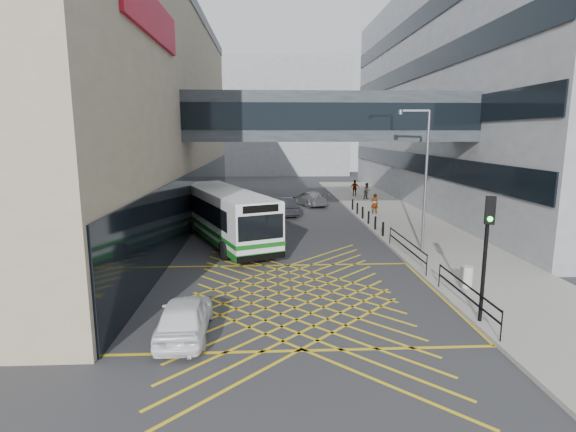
{
  "coord_description": "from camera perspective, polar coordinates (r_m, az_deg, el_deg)",
  "views": [
    {
      "loc": [
        -1.04,
        -17.1,
        6.47
      ],
      "look_at": [
        0.0,
        4.0,
        2.6
      ],
      "focal_mm": 28.0,
      "sensor_mm": 36.0,
      "label": 1
    }
  ],
  "objects": [
    {
      "name": "ground",
      "position": [
        18.31,
        0.63,
        -10.31
      ],
      "size": [
        120.0,
        120.0,
        0.0
      ],
      "primitive_type": "plane",
      "color": "#333335"
    },
    {
      "name": "building_whsmith",
      "position": [
        37.21,
        -30.56,
        11.33
      ],
      "size": [
        24.17,
        42.0,
        16.0
      ],
      "color": "tan",
      "rests_on": "ground"
    },
    {
      "name": "building_right",
      "position": [
        48.25,
        29.29,
        13.29
      ],
      "size": [
        24.09,
        44.0,
        20.0
      ],
      "color": "gray",
      "rests_on": "ground"
    },
    {
      "name": "building_far",
      "position": [
        77.14,
        -3.62,
        12.25
      ],
      "size": [
        28.0,
        16.0,
        18.0
      ],
      "primitive_type": "cube",
      "color": "gray",
      "rests_on": "ground"
    },
    {
      "name": "skybridge",
      "position": [
        29.39,
        5.2,
        12.35
      ],
      "size": [
        20.0,
        4.1,
        3.0
      ],
      "color": "#2F3439",
      "rests_on": "ground"
    },
    {
      "name": "pavement",
      "position": [
        34.23,
        14.28,
        -0.7
      ],
      "size": [
        6.0,
        54.0,
        0.16
      ],
      "primitive_type": "cube",
      "color": "gray",
      "rests_on": "ground"
    },
    {
      "name": "box_junction",
      "position": [
        18.31,
        0.63,
        -10.3
      ],
      "size": [
        12.0,
        9.0,
        0.01
      ],
      "color": "gold",
      "rests_on": "ground"
    },
    {
      "name": "bus",
      "position": [
        27.19,
        -7.97,
        0.2
      ],
      "size": [
        6.74,
        11.49,
        3.19
      ],
      "rotation": [
        0.0,
        0.0,
        0.39
      ],
      "color": "silver",
      "rests_on": "ground"
    },
    {
      "name": "car_white",
      "position": [
        15.22,
        -13.01,
        -12.29
      ],
      "size": [
        1.86,
        4.29,
        1.35
      ],
      "primitive_type": "imported",
      "rotation": [
        0.0,
        0.0,
        3.17
      ],
      "color": "white",
      "rests_on": "ground"
    },
    {
      "name": "car_dark",
      "position": [
        36.17,
        -0.66,
        1.25
      ],
      "size": [
        2.73,
        4.94,
        1.46
      ],
      "primitive_type": "imported",
      "rotation": [
        0.0,
        0.0,
        3.34
      ],
      "color": "black",
      "rests_on": "ground"
    },
    {
      "name": "car_silver",
      "position": [
        41.1,
        2.76,
        2.29
      ],
      "size": [
        3.38,
        4.8,
        1.38
      ],
      "primitive_type": "imported",
      "rotation": [
        0.0,
        0.0,
        3.52
      ],
      "color": "gray",
      "rests_on": "ground"
    },
    {
      "name": "traffic_light",
      "position": [
        16.18,
        23.93,
        -2.96
      ],
      "size": [
        0.35,
        0.52,
        4.35
      ],
      "rotation": [
        0.0,
        0.0,
        -0.29
      ],
      "color": "black",
      "rests_on": "pavement"
    },
    {
      "name": "street_lamp",
      "position": [
        25.06,
        16.76,
        5.35
      ],
      "size": [
        1.72,
        0.35,
        7.55
      ],
      "rotation": [
        0.0,
        0.0,
        -0.09
      ],
      "color": "slate",
      "rests_on": "pavement"
    },
    {
      "name": "litter_bin",
      "position": [
        20.33,
        21.72,
        -7.17
      ],
      "size": [
        0.51,
        0.51,
        0.88
      ],
      "primitive_type": "cylinder",
      "color": "#ADA89E",
      "rests_on": "pavement"
    },
    {
      "name": "kerb_railings",
      "position": [
        20.96,
        17.44,
        -5.58
      ],
      "size": [
        0.05,
        12.54,
        1.0
      ],
      "color": "black",
      "rests_on": "pavement"
    },
    {
      "name": "bollards",
      "position": [
        33.43,
        9.82,
        0.14
      ],
      "size": [
        0.14,
        10.14,
        0.9
      ],
      "color": "black",
      "rests_on": "pavement"
    },
    {
      "name": "pedestrian_a",
      "position": [
        36.51,
        10.93,
        1.52
      ],
      "size": [
        0.67,
        0.49,
        1.6
      ],
      "primitive_type": "imported",
      "rotation": [
        0.0,
        0.0,
        3.2
      ],
      "color": "gray",
      "rests_on": "pavement"
    },
    {
      "name": "pedestrian_b",
      "position": [
        44.73,
        10.01,
        3.13
      ],
      "size": [
        0.88,
        0.78,
        1.57
      ],
      "primitive_type": "imported",
      "rotation": [
        0.0,
        0.0,
        0.55
      ],
      "color": "gray",
      "rests_on": "pavement"
    },
    {
      "name": "pedestrian_c",
      "position": [
        46.88,
        8.48,
        3.54
      ],
      "size": [
        1.02,
        0.59,
        1.62
      ],
      "primitive_type": "imported",
      "rotation": [
        0.0,
        0.0,
        3.0
      ],
      "color": "gray",
      "rests_on": "pavement"
    }
  ]
}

